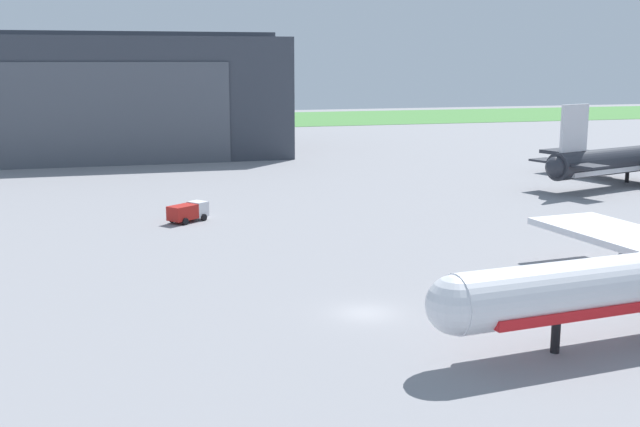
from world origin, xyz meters
name	(u,v)px	position (x,y,z in m)	size (l,w,h in m)	color
ground_plane	(366,313)	(0.00, 0.00, 0.00)	(440.00, 440.00, 0.00)	gray
grass_field_strip	(165,121)	(0.00, 179.66, 0.04)	(440.00, 56.00, 0.08)	#49843F
maintenance_hangar	(14,96)	(-32.65, 105.51, 10.83)	(96.13, 40.82, 22.58)	#383D47
fuel_bowser	(188,211)	(-8.67, 35.44, 1.14)	(4.84, 4.36, 2.04)	silver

